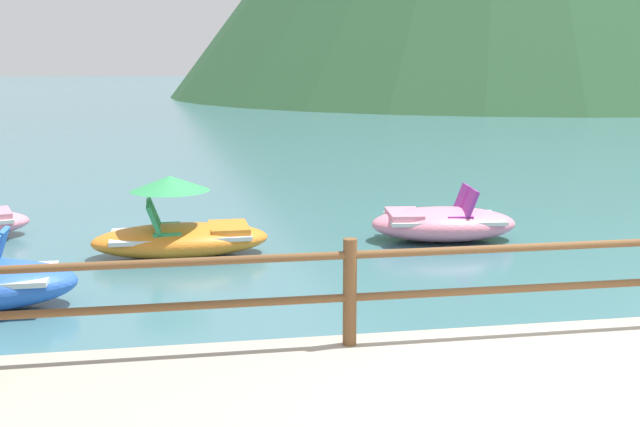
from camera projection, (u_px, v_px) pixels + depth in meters
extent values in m
plane|color=#3D6B75|center=(236.00, 111.00, 44.51)|extent=(200.00, 200.00, 0.00)
cylinder|color=brown|center=(350.00, 292.00, 6.88)|extent=(0.12, 0.12, 0.95)
cylinder|color=brown|center=(536.00, 247.00, 7.11)|extent=(23.80, 0.07, 0.07)
cylinder|color=brown|center=(534.00, 288.00, 7.18)|extent=(23.80, 0.07, 0.07)
ellipsoid|color=pink|center=(443.00, 224.00, 12.75)|extent=(2.45, 1.52, 0.53)
cube|color=silver|center=(444.00, 218.00, 12.73)|extent=(1.91, 1.23, 0.06)
cube|color=purple|center=(451.00, 211.00, 12.97)|extent=(0.44, 0.44, 0.08)
cube|color=purple|center=(462.00, 198.00, 12.94)|extent=(0.25, 0.42, 0.43)
cube|color=purple|center=(458.00, 217.00, 12.48)|extent=(0.44, 0.44, 0.08)
cube|color=purple|center=(470.00, 203.00, 12.45)|extent=(0.25, 0.42, 0.43)
cube|color=pink|center=(404.00, 215.00, 12.68)|extent=(0.61, 0.94, 0.12)
ellipsoid|color=orange|center=(181.00, 240.00, 11.73)|extent=(2.61, 1.28, 0.47)
cube|color=silver|center=(181.00, 235.00, 11.71)|extent=(2.04, 1.05, 0.06)
cube|color=#339956|center=(167.00, 234.00, 11.43)|extent=(0.41, 0.41, 0.08)
cube|color=#339956|center=(154.00, 220.00, 11.35)|extent=(0.22, 0.40, 0.43)
cube|color=#339956|center=(167.00, 227.00, 11.90)|extent=(0.41, 0.41, 0.08)
cube|color=#339956|center=(154.00, 213.00, 11.82)|extent=(0.22, 0.40, 0.43)
cube|color=orange|center=(229.00, 229.00, 11.84)|extent=(0.59, 0.87, 0.12)
cone|color=#339956|center=(170.00, 183.00, 11.54)|extent=(1.18, 1.18, 0.22)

